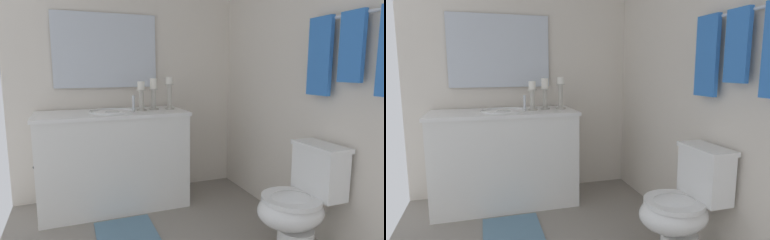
% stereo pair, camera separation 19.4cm
% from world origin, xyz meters
% --- Properties ---
extents(wall_back, '(2.99, 0.04, 2.45)m').
position_xyz_m(wall_back, '(0.00, 1.10, 1.23)').
color(wall_back, silver).
rests_on(wall_back, ground).
extents(wall_left, '(0.04, 2.20, 2.45)m').
position_xyz_m(wall_left, '(-1.50, 0.00, 1.23)').
color(wall_left, silver).
rests_on(wall_left, ground).
extents(vanity_cabinet, '(0.58, 1.30, 0.87)m').
position_xyz_m(vanity_cabinet, '(-1.17, -0.22, 0.43)').
color(vanity_cabinet, white).
rests_on(vanity_cabinet, ground).
extents(sink_basin, '(0.40, 0.40, 0.24)m').
position_xyz_m(sink_basin, '(-1.17, -0.22, 0.83)').
color(sink_basin, white).
rests_on(sink_basin, vanity_cabinet).
extents(mirror, '(0.02, 0.94, 0.68)m').
position_xyz_m(mirror, '(-1.45, -0.22, 1.41)').
color(mirror, silver).
extents(candle_holder_tall, '(0.09, 0.09, 0.30)m').
position_xyz_m(candle_holder_tall, '(-1.17, 0.31, 1.02)').
color(candle_holder_tall, '#B7B2A5').
rests_on(candle_holder_tall, vanity_cabinet).
extents(candle_holder_short, '(0.09, 0.09, 0.29)m').
position_xyz_m(candle_holder_short, '(-1.20, 0.17, 1.02)').
color(candle_holder_short, '#B7B2A5').
rests_on(candle_holder_short, vanity_cabinet).
extents(candle_holder_mid, '(0.09, 0.09, 0.26)m').
position_xyz_m(candle_holder_mid, '(-1.15, 0.04, 1.01)').
color(candle_holder_mid, '#B7B2A5').
rests_on(candle_holder_mid, vanity_cabinet).
extents(toilet, '(0.39, 0.54, 0.75)m').
position_xyz_m(toilet, '(0.08, 0.82, 0.37)').
color(toilet, white).
rests_on(toilet, ground).
extents(towel_bar, '(0.78, 0.02, 0.02)m').
position_xyz_m(towel_bar, '(0.22, 1.04, 1.56)').
color(towel_bar, silver).
extents(towel_near_vanity, '(0.20, 0.03, 0.52)m').
position_xyz_m(towel_near_vanity, '(-0.04, 1.02, 1.32)').
color(towel_near_vanity, blue).
rests_on(towel_near_vanity, towel_bar).
extents(towel_center, '(0.17, 0.03, 0.42)m').
position_xyz_m(towel_center, '(0.22, 1.02, 1.37)').
color(towel_center, blue).
rests_on(towel_center, towel_bar).
extents(bath_mat, '(0.60, 0.44, 0.02)m').
position_xyz_m(bath_mat, '(-0.55, -0.22, 0.01)').
color(bath_mat, slate).
rests_on(bath_mat, ground).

